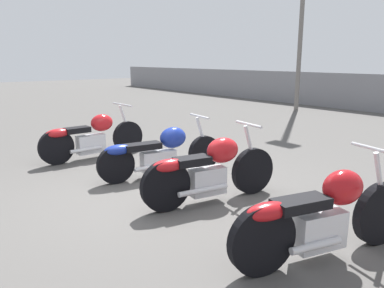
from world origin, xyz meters
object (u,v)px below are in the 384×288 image
object	(u,v)px
motorcycle_slot_0	(92,137)
motorcycle_slot_3	(323,216)
motorcycle_slot_2	(210,170)
motorcycle_slot_1	(160,152)

from	to	relation	value
motorcycle_slot_0	motorcycle_slot_3	size ratio (longest dim) A/B	1.03
motorcycle_slot_2	motorcycle_slot_0	bearing A→B (deg)	-165.31
motorcycle_slot_2	motorcycle_slot_3	xyz separation A→B (m)	(1.77, -0.12, -0.00)
motorcycle_slot_1	motorcycle_slot_2	bearing A→B (deg)	3.65
motorcycle_slot_0	motorcycle_slot_1	size ratio (longest dim) A/B	0.98
motorcycle_slot_1	motorcycle_slot_3	xyz separation A→B (m)	(3.13, -0.24, 0.03)
motorcycle_slot_1	motorcycle_slot_2	world-z (taller)	motorcycle_slot_2
motorcycle_slot_1	motorcycle_slot_2	size ratio (longest dim) A/B	1.08
motorcycle_slot_3	motorcycle_slot_2	bearing A→B (deg)	-169.44
motorcycle_slot_1	motorcycle_slot_2	distance (m)	1.37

